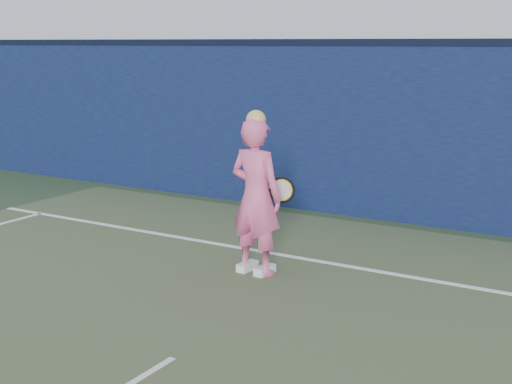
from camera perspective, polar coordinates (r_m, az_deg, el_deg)
The scene contains 4 objects.
backstop_wall at distance 10.47m, azimuth 11.81°, elevation 4.50°, with size 24.00×0.40×2.50m, color #0D123C.
wall_cap at distance 10.39m, azimuth 12.12°, elevation 11.63°, with size 24.00×0.42×0.10m, color black.
player at distance 7.86m, azimuth 0.00°, elevation -0.34°, with size 0.67×0.47×1.84m.
racket at distance 8.23m, azimuth 1.88°, elevation 0.12°, with size 0.59×0.15×0.31m.
Camera 1 is at (3.38, -3.32, 2.55)m, focal length 50.00 mm.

